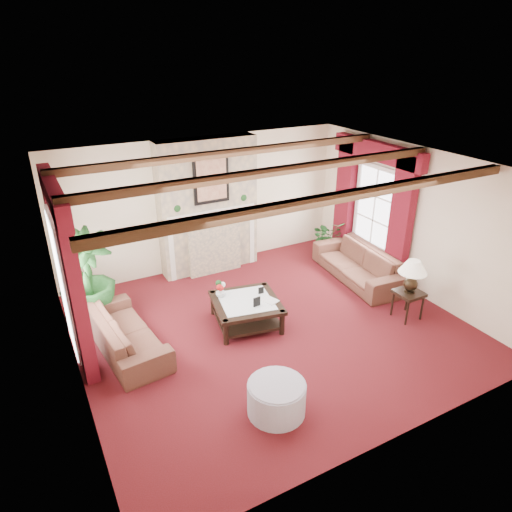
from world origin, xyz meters
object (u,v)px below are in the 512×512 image
ottoman (276,398)px  potted_palm (90,296)px  side_table (407,304)px  sofa_left (124,327)px  sofa_right (358,259)px  coffee_table (246,312)px

ottoman → potted_palm: bearing=116.4°
side_table → ottoman: (-3.11, -0.87, -0.03)m
sofa_left → side_table: sofa_left is taller
sofa_right → ottoman: 4.10m
side_table → ottoman: size_ratio=0.67×
ottoman → coffee_table: bearing=73.5°
coffee_table → ottoman: (-0.59, -1.99, -0.00)m
coffee_table → side_table: 2.76m
side_table → ottoman: bearing=-164.4°
sofa_right → coffee_table: (-2.72, -0.42, -0.21)m
sofa_right → potted_palm: potted_palm is taller
sofa_right → ottoman: bearing=-48.3°
sofa_left → ottoman: 2.64m
sofa_left → sofa_right: size_ratio=0.91×
coffee_table → potted_palm: bearing=159.9°
side_table → coffee_table: bearing=155.9°
potted_palm → coffee_table: (2.25, -1.36, -0.23)m
sofa_left → sofa_right: 4.66m
sofa_left → potted_palm: (-0.31, 1.09, 0.06)m
potted_palm → ottoman: (1.66, -3.35, -0.23)m
sofa_right → coffee_table: sofa_right is taller
potted_palm → side_table: bearing=-27.5°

